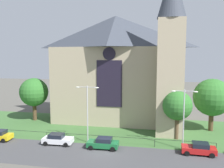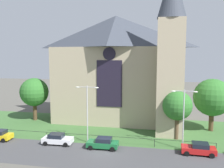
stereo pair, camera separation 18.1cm
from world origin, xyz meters
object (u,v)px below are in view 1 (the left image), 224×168
object	(u,v)px
tree_right_far	(212,98)
parked_car_red	(199,149)
streetlamp_near	(87,107)
tree_left_far	(34,92)
streetlamp_far	(184,112)
tree_right_near	(177,106)
parked_car_white	(58,139)
church_building	(119,67)
parked_car_green	(103,143)

from	to	relation	value
tree_right_far	parked_car_red	distance (m)	12.25
streetlamp_near	tree_left_far	bearing A→B (deg)	143.89
streetlamp_far	parked_car_red	xyz separation A→B (m)	(1.87, -1.34, -4.41)
tree_right_near	streetlamp_far	xyz separation A→B (m)	(0.55, -4.07, 0.08)
parked_car_white	tree_left_far	bearing A→B (deg)	128.62
tree_right_near	streetlamp_near	bearing A→B (deg)	-162.16
church_building	streetlamp_far	xyz separation A→B (m)	(10.87, -13.29, -5.12)
tree_right_far	parked_car_white	distance (m)	25.49
tree_right_near	parked_car_green	xyz separation A→B (m)	(-9.96, -5.82, -4.32)
streetlamp_far	parked_car_green	distance (m)	11.52
church_building	tree_right_near	size ratio (longest dim) A/B	3.55
parked_car_green	parked_car_red	xyz separation A→B (m)	(12.38, 0.41, 0.00)
streetlamp_near	streetlamp_far	world-z (taller)	streetlamp_near
church_building	streetlamp_near	bearing A→B (deg)	-99.97
tree_right_near	parked_car_red	world-z (taller)	tree_right_near
parked_car_green	parked_car_red	size ratio (longest dim) A/B	0.99
tree_left_far	tree_right_near	world-z (taller)	tree_left_far
tree_right_near	parked_car_green	distance (m)	12.32
tree_left_far	parked_car_red	xyz separation A→B (m)	(28.78, -11.34, -4.71)
parked_car_white	parked_car_red	bearing A→B (deg)	-1.41
streetlamp_far	parked_car_green	bearing A→B (deg)	-170.55
tree_right_far	parked_car_red	bearing A→B (deg)	-108.13
streetlamp_far	parked_car_white	xyz separation A→B (m)	(-17.20, -1.44, -4.41)
church_building	streetlamp_far	size ratio (longest dim) A/B	3.22
tree_right_near	tree_right_far	distance (m)	7.94
streetlamp_far	tree_left_far	bearing A→B (deg)	159.62
tree_right_far	church_building	bearing A→B (deg)	166.36
tree_left_far	parked_car_green	xyz separation A→B (m)	(16.40, -11.75, -4.71)
tree_left_far	tree_right_far	world-z (taller)	tree_right_far
tree_left_far	parked_car_white	distance (m)	15.72
tree_left_far	tree_right_far	distance (m)	32.29
tree_left_far	tree_right_near	distance (m)	27.02
tree_right_near	parked_car_white	xyz separation A→B (m)	(-16.66, -5.51, -4.32)
tree_left_far	tree_right_near	bearing A→B (deg)	-12.67
church_building	parked_car_white	distance (m)	18.65
church_building	tree_right_far	bearing A→B (deg)	-13.64
parked_car_red	parked_car_white	bearing A→B (deg)	2.05
streetlamp_near	streetlamp_far	distance (m)	13.20
parked_car_white	parked_car_red	xyz separation A→B (m)	(19.08, 0.10, 0.00)
tree_left_far	streetlamp_near	size ratio (longest dim) A/B	0.99
parked_car_green	streetlamp_far	bearing A→B (deg)	-171.50
church_building	streetlamp_far	distance (m)	17.91
church_building	parked_car_green	size ratio (longest dim) A/B	6.15
streetlamp_near	parked_car_red	world-z (taller)	streetlamp_near
tree_right_far	streetlamp_near	xyz separation A→B (m)	(-18.58, -9.34, -0.35)
tree_left_far	parked_car_green	world-z (taller)	tree_left_far
tree_right_far	streetlamp_far	bearing A→B (deg)	-119.90
tree_right_far	parked_car_white	world-z (taller)	tree_right_far
tree_right_near	streetlamp_far	bearing A→B (deg)	-82.36
parked_car_green	streetlamp_near	bearing A→B (deg)	-33.88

